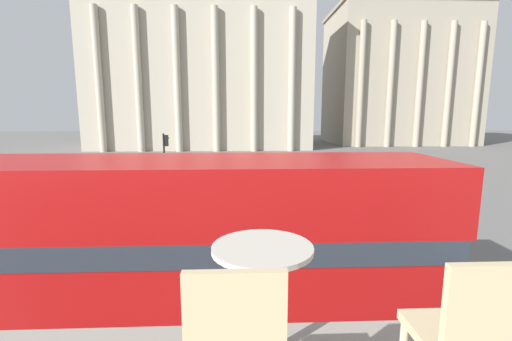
# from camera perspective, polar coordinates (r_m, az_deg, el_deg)

# --- Properties ---
(double_decker_bus) EXTENTS (11.29, 2.74, 3.92)m
(double_decker_bus) POSITION_cam_1_polar(r_m,az_deg,el_deg) (7.47, -14.27, -11.48)
(double_decker_bus) COLOR black
(double_decker_bus) RESTS_ON ground_plane
(cafe_dining_table) EXTENTS (0.60, 0.60, 0.73)m
(cafe_dining_table) POSITION_cam_1_polar(r_m,az_deg,el_deg) (2.13, 1.07, -17.35)
(cafe_dining_table) COLOR #2D2D30
(cafe_dining_table) RESTS_ON cafe_floor_slab
(cafe_chair_1) EXTENTS (0.40, 0.40, 0.91)m
(cafe_chair_1) POSITION_cam_1_polar(r_m,az_deg,el_deg) (1.94, 31.98, -22.41)
(cafe_chair_1) COLOR #D1B789
(cafe_chair_1) RESTS_ON cafe_floor_slab
(plaza_building_left) EXTENTS (31.32, 11.97, 21.83)m
(plaza_building_left) POSITION_cam_1_polar(r_m,az_deg,el_deg) (51.72, -9.10, 15.97)
(plaza_building_left) COLOR #B2A893
(plaza_building_left) RESTS_ON ground_plane
(plaza_building_right) EXTENTS (22.62, 15.81, 21.79)m
(plaza_building_right) POSITION_cam_1_polar(r_m,az_deg,el_deg) (64.27, 22.47, 14.05)
(plaza_building_right) COLOR #A39984
(plaza_building_right) RESTS_ON ground_plane
(traffic_light_near) EXTENTS (0.42, 0.24, 3.30)m
(traffic_light_near) POSITION_cam_1_polar(r_m,az_deg,el_deg) (13.73, -4.37, -1.79)
(traffic_light_near) COLOR black
(traffic_light_near) RESTS_ON ground_plane
(traffic_light_mid) EXTENTS (0.42, 0.24, 3.65)m
(traffic_light_mid) POSITION_cam_1_polar(r_m,az_deg,el_deg) (22.41, -14.87, 2.79)
(traffic_light_mid) COLOR black
(traffic_light_mid) RESTS_ON ground_plane
(car_silver) EXTENTS (4.20, 1.93, 1.35)m
(car_silver) POSITION_cam_1_polar(r_m,az_deg,el_deg) (18.47, -16.26, -3.94)
(car_silver) COLOR black
(car_silver) RESTS_ON ground_plane
(pedestrian_olive) EXTENTS (0.32, 0.32, 1.66)m
(pedestrian_olive) POSITION_cam_1_polar(r_m,az_deg,el_deg) (21.17, -3.66, -1.22)
(pedestrian_olive) COLOR #282B33
(pedestrian_olive) RESTS_ON ground_plane
(pedestrian_yellow) EXTENTS (0.32, 0.32, 1.68)m
(pedestrian_yellow) POSITION_cam_1_polar(r_m,az_deg,el_deg) (24.26, 19.76, -0.38)
(pedestrian_yellow) COLOR #282B33
(pedestrian_yellow) RESTS_ON ground_plane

